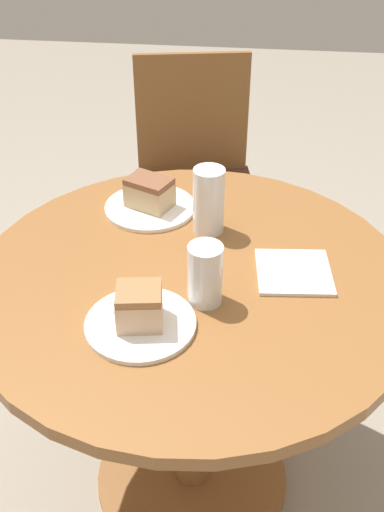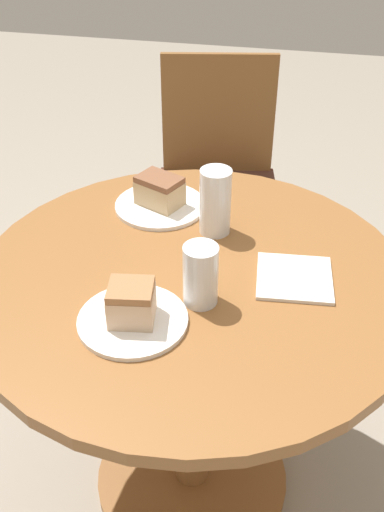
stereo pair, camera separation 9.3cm
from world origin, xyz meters
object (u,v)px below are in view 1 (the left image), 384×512
object	(u,v)px
plate_far	(141,324)
plate_near	(150,207)
glass_lemonade	(205,277)
glass_water	(209,204)
cake_slice_far	(139,306)
chair	(195,186)
cake_slice_near	(149,192)

from	to	relation	value
plate_far	plate_near	bearing A→B (deg)	97.80
glass_lemonade	glass_water	xyz separation A→B (m)	(-0.02, 0.25, 0.01)
plate_near	cake_slice_far	size ratio (longest dim) A/B	2.34
chair	cake_slice_far	xyz separation A→B (m)	(0.02, -1.00, 0.30)
plate_far	glass_water	distance (m)	0.36
plate_far	cake_slice_near	world-z (taller)	cake_slice_near
cake_slice_far	glass_lemonade	size ratio (longest dim) A/B	0.74
chair	glass_water	distance (m)	0.74
plate_far	glass_lemonade	size ratio (longest dim) A/B	1.64
chair	plate_near	world-z (taller)	chair
chair	glass_water	bearing A→B (deg)	-91.79
chair	glass_water	world-z (taller)	chair
plate_near	plate_far	world-z (taller)	same
plate_near	glass_lemonade	bearing A→B (deg)	-62.81
cake_slice_near	glass_water	size ratio (longest dim) A/B	0.81
glass_lemonade	glass_water	bearing A→B (deg)	94.21
plate_far	glass_water	bearing A→B (deg)	74.83
chair	plate_far	size ratio (longest dim) A/B	4.24
cake_slice_near	glass_lemonade	size ratio (longest dim) A/B	0.98
chair	cake_slice_far	size ratio (longest dim) A/B	9.40
cake_slice_far	glass_lemonade	distance (m)	0.14
plate_far	glass_lemonade	world-z (taller)	glass_lemonade
glass_water	chair	bearing A→B (deg)	99.25
cake_slice_far	plate_near	bearing A→B (deg)	97.80
glass_water	cake_slice_near	bearing A→B (deg)	153.37
cake_slice_far	glass_water	size ratio (longest dim) A/B	0.61
plate_near	glass_water	distance (m)	0.18
glass_water	plate_far	bearing A→B (deg)	-105.17
chair	cake_slice_far	world-z (taller)	chair
cake_slice_near	glass_water	distance (m)	0.17
cake_slice_near	plate_near	bearing A→B (deg)	135.00
cake_slice_near	cake_slice_far	world-z (taller)	cake_slice_far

